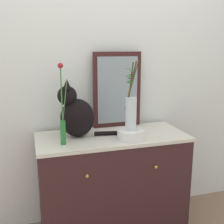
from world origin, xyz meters
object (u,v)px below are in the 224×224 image
mirror_leaning (117,90)px  cat_sitting (76,114)px  sideboard (112,185)px  vase_glass_clear (131,110)px  bowl_porcelain (130,134)px  vase_slim_green (63,119)px

mirror_leaning → cat_sitting: bearing=-154.3°
sideboard → mirror_leaning: bearing=63.6°
sideboard → vase_glass_clear: bearing=-49.2°
sideboard → cat_sitting: size_ratio=2.61×
mirror_leaning → cat_sitting: 0.44m
mirror_leaning → sideboard: bearing=-116.4°
bowl_porcelain → sideboard: bearing=129.5°
vase_slim_green → vase_glass_clear: vase_glass_clear is taller
sideboard → bowl_porcelain: size_ratio=5.80×
sideboard → vase_slim_green: (-0.37, -0.10, 0.58)m
bowl_porcelain → cat_sitting: bearing=155.0°
sideboard → cat_sitting: 0.64m
cat_sitting → vase_glass_clear: size_ratio=0.88×
cat_sitting → vase_slim_green: vase_slim_green is taller
sideboard → bowl_porcelain: bowl_porcelain is taller
vase_glass_clear → sideboard: bearing=130.8°
vase_slim_green → cat_sitting: bearing=52.3°
sideboard → vase_slim_green: vase_slim_green is taller
sideboard → mirror_leaning: mirror_leaning is taller
sideboard → vase_slim_green: size_ratio=2.04×
cat_sitting → vase_glass_clear: 0.40m
sideboard → cat_sitting: cat_sitting is taller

